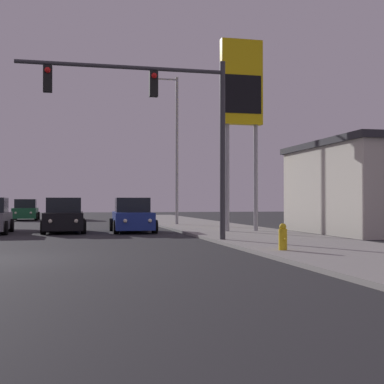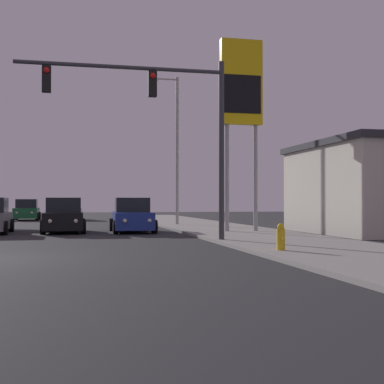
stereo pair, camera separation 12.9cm
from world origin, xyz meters
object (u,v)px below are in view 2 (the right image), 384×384
car_green (27,211)px  gas_station_sign (241,93)px  fire_hydrant (281,237)px  car_black (64,217)px  traffic_light_mast (165,111)px  car_blue (132,217)px  street_lamp (175,142)px  car_white (69,210)px

car_green → gas_station_sign: gas_station_sign is taller
gas_station_sign → fire_hydrant: bearing=-101.3°
car_black → traffic_light_mast: 9.45m
car_blue → street_lamp: bearing=-116.7°
car_white → fire_hydrant: 31.29m
car_black → street_lamp: bearing=-139.1°
fire_hydrant → car_white: bearing=101.2°
street_lamp → fire_hydrant: 18.37m
car_green → street_lamp: 16.56m
street_lamp → traffic_light_mast: bearing=-102.3°
car_black → street_lamp: (6.50, 5.51, 4.36)m
gas_station_sign → car_green: bearing=118.7°
gas_station_sign → car_blue: bearing=155.7°
car_black → car_blue: 3.28m
car_white → gas_station_sign: (8.02, -21.01, 5.86)m
car_white → car_blue: size_ratio=1.00×
car_white → street_lamp: 15.05m
car_white → traffic_light_mast: traffic_light_mast is taller
car_blue → traffic_light_mast: traffic_light_mast is taller
gas_station_sign → car_black: bearing=162.4°
car_black → gas_station_sign: gas_station_sign is taller
car_green → fire_hydrant: bearing=106.6°
street_lamp → car_black: bearing=-139.7°
street_lamp → car_blue: bearing=-118.8°
fire_hydrant → car_green: bearing=107.2°
car_black → car_blue: (3.26, -0.38, 0.00)m
car_green → gas_station_sign: bearing=118.1°
car_white → street_lamp: (6.38, -12.92, 4.36)m
traffic_light_mast → car_white: bearing=97.6°
car_black → traffic_light_mast: (3.62, -7.78, 3.97)m
gas_station_sign → fire_hydrant: gas_station_sign is taller
car_black → fire_hydrant: car_black is taller
traffic_light_mast → car_black: bearing=115.0°
car_blue → fire_hydrant: 12.25m
car_blue → car_green: (-6.49, 18.56, 0.00)m
car_black → street_lamp: street_lamp is taller
car_black → car_blue: size_ratio=0.99×
car_blue → fire_hydrant: (2.95, -11.88, -0.27)m
traffic_light_mast → gas_station_sign: gas_station_sign is taller
traffic_light_mast → street_lamp: size_ratio=0.82×
car_black → traffic_light_mast: bearing=115.6°
car_white → street_lamp: street_lamp is taller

